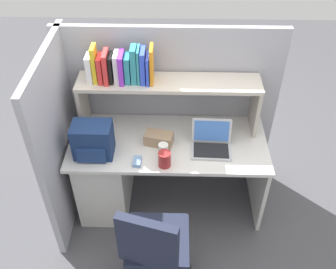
{
  "coord_description": "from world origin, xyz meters",
  "views": [
    {
      "loc": [
        0.06,
        -2.33,
        2.81
      ],
      "look_at": [
        0.0,
        -0.05,
        0.85
      ],
      "focal_mm": 41.28,
      "sensor_mm": 36.0,
      "label": 1
    }
  ],
  "objects": [
    {
      "name": "overhead_hutch",
      "position": [
        0.0,
        0.2,
        1.08
      ],
      "size": [
        1.44,
        0.28,
        0.45
      ],
      "color": "#B3A99C",
      "rests_on": "desk"
    },
    {
      "name": "tissue_box",
      "position": [
        -0.07,
        -0.02,
        0.78
      ],
      "size": [
        0.24,
        0.17,
        0.1
      ],
      "primitive_type": "cube",
      "rotation": [
        0.0,
        0.0,
        -0.23
      ],
      "color": "#9E7F60",
      "rests_on": "desk"
    },
    {
      "name": "desk",
      "position": [
        -0.39,
        0.0,
        0.4
      ],
      "size": [
        1.6,
        0.7,
        0.73
      ],
      "color": "silver",
      "rests_on": "ground_plane"
    },
    {
      "name": "cubicle_partition_rear",
      "position": [
        0.0,
        0.38,
        0.78
      ],
      "size": [
        1.84,
        0.05,
        1.55
      ],
      "primitive_type": "cube",
      "color": "#9E9EA8",
      "rests_on": "ground_plane"
    },
    {
      "name": "office_chair",
      "position": [
        -0.07,
        -0.8,
        0.39
      ],
      "size": [
        0.52,
        0.53,
        0.93
      ],
      "rotation": [
        0.0,
        0.0,
        2.88
      ],
      "color": "black",
      "rests_on": "ground_plane"
    },
    {
      "name": "reference_books_on_shelf",
      "position": [
        -0.36,
        0.2,
        1.3
      ],
      "size": [
        0.5,
        0.18,
        0.29
      ],
      "color": "white",
      "rests_on": "overhead_hutch"
    },
    {
      "name": "laptop",
      "position": [
        0.34,
        -0.06,
        0.78
      ],
      "size": [
        0.32,
        0.27,
        0.22
      ],
      "color": "#B7BABF",
      "rests_on": "desk"
    },
    {
      "name": "backpack",
      "position": [
        -0.57,
        -0.15,
        0.87
      ],
      "size": [
        0.3,
        0.23,
        0.28
      ],
      "color": "navy",
      "rests_on": "desk"
    },
    {
      "name": "paper_cup",
      "position": [
        -0.03,
        -0.15,
        0.78
      ],
      "size": [
        0.08,
        0.08,
        0.11
      ],
      "primitive_type": "cylinder",
      "color": "white",
      "rests_on": "desk"
    },
    {
      "name": "cubicle_partition_left",
      "position": [
        -0.85,
        -0.05,
        0.78
      ],
      "size": [
        0.05,
        1.06,
        1.55
      ],
      "primitive_type": "cube",
      "color": "#9E9EA8",
      "rests_on": "ground_plane"
    },
    {
      "name": "snack_canister",
      "position": [
        -0.02,
        -0.27,
        0.79
      ],
      "size": [
        0.1,
        0.1,
        0.13
      ],
      "primitive_type": "cylinder",
      "color": "maroon",
      "rests_on": "desk"
    },
    {
      "name": "ground_plane",
      "position": [
        0.0,
        0.0,
        0.0
      ],
      "size": [
        8.0,
        8.0,
        0.0
      ],
      "primitive_type": "plane",
      "color": "#4C4C51"
    },
    {
      "name": "computer_mouse",
      "position": [
        -0.23,
        -0.25,
        0.75
      ],
      "size": [
        0.06,
        0.11,
        0.03
      ],
      "primitive_type": "cube",
      "rotation": [
        0.0,
        0.0,
        -0.05
      ],
      "color": "#7299C6",
      "rests_on": "desk"
    }
  ]
}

